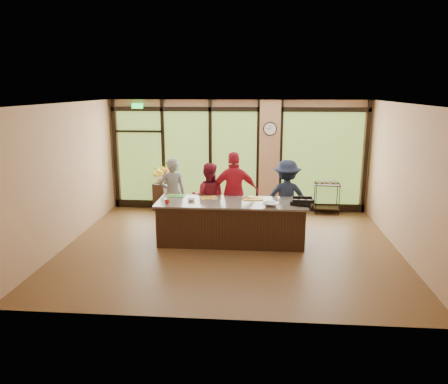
% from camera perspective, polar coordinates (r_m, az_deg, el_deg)
% --- Properties ---
extents(floor, '(7.00, 7.00, 0.00)m').
position_cam_1_polar(floor, '(9.37, 0.82, -7.17)').
color(floor, brown).
rests_on(floor, ground).
extents(ceiling, '(7.00, 7.00, 0.00)m').
position_cam_1_polar(ceiling, '(8.78, 0.88, 11.49)').
color(ceiling, white).
rests_on(ceiling, back_wall).
extents(back_wall, '(7.00, 0.00, 7.00)m').
position_cam_1_polar(back_wall, '(11.90, 1.83, 4.74)').
color(back_wall, tan).
rests_on(back_wall, floor).
extents(left_wall, '(0.00, 6.00, 6.00)m').
position_cam_1_polar(left_wall, '(9.82, -19.99, 2.08)').
color(left_wall, tan).
rests_on(left_wall, floor).
extents(right_wall, '(0.00, 6.00, 6.00)m').
position_cam_1_polar(right_wall, '(9.40, 22.67, 1.36)').
color(right_wall, tan).
rests_on(right_wall, floor).
extents(window_wall, '(6.90, 0.12, 3.00)m').
position_cam_1_polar(window_wall, '(11.87, 2.60, 4.19)').
color(window_wall, tan).
rests_on(window_wall, floor).
extents(island_base, '(3.10, 1.00, 0.88)m').
position_cam_1_polar(island_base, '(9.51, 0.95, -4.05)').
color(island_base, black).
rests_on(island_base, floor).
extents(countertop, '(3.20, 1.10, 0.04)m').
position_cam_1_polar(countertop, '(9.38, 0.96, -1.37)').
color(countertop, slate).
rests_on(countertop, island_base).
extents(wall_clock, '(0.36, 0.04, 0.36)m').
position_cam_1_polar(wall_clock, '(11.67, 6.04, 8.21)').
color(wall_clock, black).
rests_on(wall_clock, window_wall).
extents(cook_left, '(0.72, 0.58, 1.71)m').
position_cam_1_polar(cook_left, '(10.40, -6.73, -0.24)').
color(cook_left, slate).
rests_on(cook_left, floor).
extents(cook_midleft, '(0.80, 0.62, 1.63)m').
position_cam_1_polar(cook_midleft, '(10.16, -2.04, -0.72)').
color(cook_midleft, maroon).
rests_on(cook_midleft, floor).
extents(cook_midright, '(1.17, 0.64, 1.90)m').
position_cam_1_polar(cook_midright, '(10.04, 1.37, -0.10)').
color(cook_midright, '#B31B30').
rests_on(cook_midright, floor).
extents(cook_right, '(1.12, 0.67, 1.71)m').
position_cam_1_polar(cook_right, '(10.14, 8.18, -0.63)').
color(cook_right, '#192138').
rests_on(cook_right, floor).
extents(roasting_pan, '(0.53, 0.47, 0.08)m').
position_cam_1_polar(roasting_pan, '(9.25, 10.21, -1.42)').
color(roasting_pan, black).
rests_on(roasting_pan, countertop).
extents(mixing_bowl, '(0.42, 0.42, 0.08)m').
position_cam_1_polar(mixing_bowl, '(9.05, 6.12, -1.61)').
color(mixing_bowl, silver).
rests_on(mixing_bowl, countertop).
extents(cutting_board_left, '(0.42, 0.32, 0.01)m').
position_cam_1_polar(cutting_board_left, '(9.92, -6.32, -0.48)').
color(cutting_board_left, green).
rests_on(cutting_board_left, countertop).
extents(cutting_board_center, '(0.45, 0.39, 0.01)m').
position_cam_1_polar(cutting_board_center, '(9.69, -1.99, -0.75)').
color(cutting_board_center, gold).
rests_on(cutting_board_center, countertop).
extents(cutting_board_right, '(0.48, 0.39, 0.01)m').
position_cam_1_polar(cutting_board_right, '(9.62, 3.75, -0.86)').
color(cutting_board_right, gold).
rests_on(cutting_board_right, countertop).
extents(prep_bowl_near, '(0.17, 0.17, 0.05)m').
position_cam_1_polar(prep_bowl_near, '(9.44, -4.30, -1.03)').
color(prep_bowl_near, silver).
rests_on(prep_bowl_near, countertop).
extents(prep_bowl_mid, '(0.13, 0.13, 0.04)m').
position_cam_1_polar(prep_bowl_mid, '(9.44, -1.26, -1.03)').
color(prep_bowl_mid, silver).
rests_on(prep_bowl_mid, countertop).
extents(prep_bowl_far, '(0.16, 0.16, 0.03)m').
position_cam_1_polar(prep_bowl_far, '(9.74, 2.88, -0.61)').
color(prep_bowl_far, silver).
rests_on(prep_bowl_far, countertop).
extents(red_ramekin, '(0.11, 0.11, 0.09)m').
position_cam_1_polar(red_ramekin, '(9.25, -7.46, -1.29)').
color(red_ramekin, '#B21F11').
rests_on(red_ramekin, countertop).
extents(flower_stand, '(0.49, 0.49, 0.75)m').
position_cam_1_polar(flower_stand, '(12.16, -8.11, -0.61)').
color(flower_stand, black).
rests_on(flower_stand, floor).
extents(flower_vase, '(0.29, 0.29, 0.29)m').
position_cam_1_polar(flower_vase, '(12.05, -8.19, 1.79)').
color(flower_vase, olive).
rests_on(flower_vase, flower_stand).
extents(bar_cart, '(0.68, 0.41, 0.90)m').
position_cam_1_polar(bar_cart, '(11.96, 13.30, -0.25)').
color(bar_cart, black).
rests_on(bar_cart, floor).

